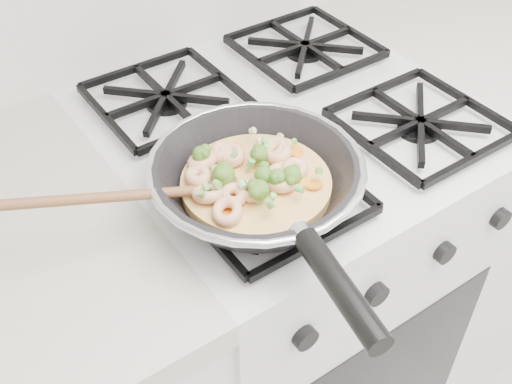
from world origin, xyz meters
TOP-DOWN VIEW (x-y plane):
  - stove at (0.00, 1.70)m, footprint 0.60×0.60m
  - skillet at (-0.17, 1.55)m, footprint 0.47×0.45m

SIDE VIEW (x-z plane):
  - stove at x=0.00m, z-range 0.00..0.92m
  - skillet at x=-0.17m, z-range 0.91..1.01m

